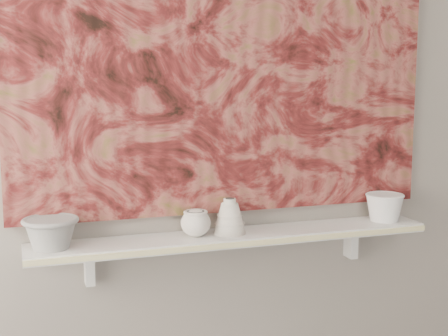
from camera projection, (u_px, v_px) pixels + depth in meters
name	position (u px, v px, depth m)	size (l,w,h in m)	color
wall_back	(227.00, 109.00, 2.17)	(3.60, 3.60, 0.00)	gray
shelf	(235.00, 237.00, 2.14)	(1.40, 0.18, 0.03)	white
shelf_stripe	(245.00, 244.00, 2.06)	(1.40, 0.01, 0.02)	beige
bracket_left	(89.00, 267.00, 2.06)	(0.03, 0.06, 0.12)	white
bracket_right	(351.00, 242.00, 2.37)	(0.03, 0.06, 0.12)	white
painting	(228.00, 54.00, 2.13)	(1.50, 0.03, 1.10)	maroon
house_motif	(344.00, 140.00, 2.30)	(0.09, 0.00, 0.08)	black
bowl_grey	(51.00, 233.00, 1.94)	(0.18, 0.18, 0.10)	gray
cup_cream	(196.00, 223.00, 2.09)	(0.10, 0.10, 0.09)	silver
bell_vessel	(230.00, 216.00, 2.13)	(0.11, 0.11, 0.12)	silver
bowl_white	(384.00, 207.00, 2.32)	(0.14, 0.14, 0.10)	white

